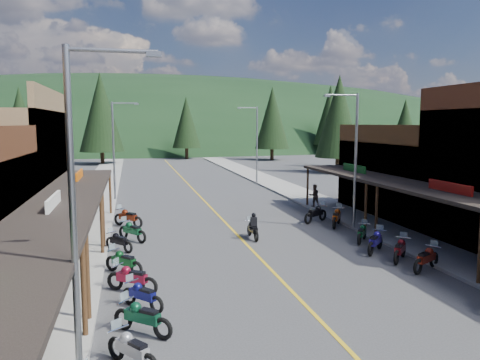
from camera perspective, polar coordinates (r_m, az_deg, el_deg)
ground at (r=19.10m, az=5.28°, el=-12.31°), size 220.00×220.00×0.00m
centerline at (r=38.06m, az=-4.31°, el=-2.60°), size 0.15×90.00×0.01m
sidewalk_west at (r=37.72m, az=-17.50°, el=-2.89°), size 3.40×94.00×0.15m
sidewalk_east at (r=40.30m, az=8.01°, el=-2.02°), size 3.40×94.00×0.15m
shop_east_3 at (r=34.67m, az=21.17°, el=0.23°), size 10.90×10.20×6.20m
streetlight_0 at (r=11.30m, az=-19.01°, el=-2.73°), size 2.16×0.18×8.00m
streetlight_1 at (r=39.15m, az=-14.96°, el=4.01°), size 2.16×0.18×8.00m
streetlight_2 at (r=28.20m, az=13.67°, el=3.01°), size 2.16×0.18×8.00m
streetlight_3 at (r=48.82m, az=1.91°, el=4.76°), size 2.16×0.18×8.00m
ridge_hill at (r=152.33m, az=-11.07°, el=4.41°), size 310.00×140.00×60.00m
pine_1 at (r=88.98m, az=-25.23°, el=6.87°), size 5.88×5.88×12.50m
pine_2 at (r=75.23m, az=-16.60°, el=7.92°), size 6.72×6.72×14.00m
pine_3 at (r=83.67m, az=-6.56°, el=7.00°), size 5.04×5.04×11.00m
pine_4 at (r=80.68m, az=3.95°, el=7.57°), size 5.88×5.88×12.50m
pine_5 at (r=97.58m, az=10.94°, el=7.78°), size 6.72×6.72×14.00m
pine_6 at (r=96.21m, az=19.47°, el=6.63°), size 5.04×5.04×11.00m
pine_9 at (r=68.86m, az=12.49°, el=6.83°), size 4.93×4.93×10.80m
pine_10 at (r=68.20m, az=-23.72°, el=6.75°), size 5.38×5.38×11.60m
pine_11 at (r=60.83m, az=11.96°, el=7.61°), size 5.82×5.82×12.40m
bike_west_5 at (r=13.01m, az=-13.02°, el=-19.35°), size 1.70×1.96×1.12m
bike_west_6 at (r=14.76m, az=-11.82°, el=-15.91°), size 2.03×1.87×1.19m
bike_west_7 at (r=16.63m, az=-11.81°, el=-13.44°), size 1.71×1.83×1.08m
bike_west_8 at (r=18.19m, az=-13.04°, el=-11.45°), size 2.14×1.79×1.21m
bike_west_9 at (r=20.42m, az=-14.00°, el=-9.50°), size 1.92×1.94×1.17m
bike_west_10 at (r=24.02m, az=-14.56°, el=-7.15°), size 1.70×1.84×1.07m
bike_west_11 at (r=25.82m, az=-13.01°, el=-5.95°), size 1.88×2.14×1.23m
bike_west_12 at (r=29.33m, az=-13.49°, el=-4.36°), size 2.12×2.15×1.29m
bike_east_7 at (r=21.73m, az=21.77°, el=-8.76°), size 2.15×1.64×1.19m
bike_east_8 at (r=22.84m, az=18.94°, el=-7.89°), size 1.94×1.98×1.19m
bike_east_9 at (r=23.92m, az=16.19°, el=-7.08°), size 2.03×2.02×1.23m
bike_east_10 at (r=25.75m, az=14.65°, el=-6.18°), size 1.70×1.91×1.10m
bike_east_11 at (r=29.26m, az=11.70°, el=-4.35°), size 1.88×2.27×1.28m
bike_east_12 at (r=30.21m, az=9.21°, el=-3.96°), size 2.27×1.81×1.27m
rider_on_bike at (r=25.67m, az=1.58°, el=-5.88°), size 0.68×1.97×1.49m
pedestrian_east_b at (r=35.15m, az=9.04°, el=-1.86°), size 0.81×0.48×1.65m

